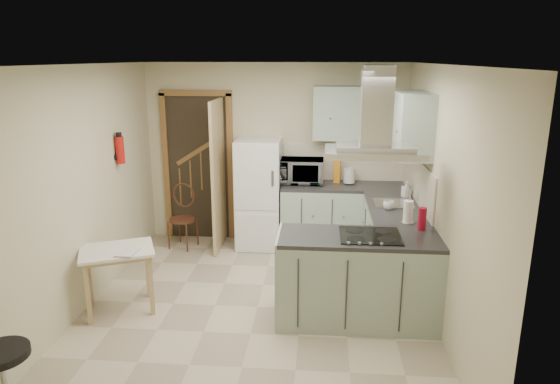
# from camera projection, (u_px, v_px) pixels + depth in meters

# --- Properties ---
(floor) EXTENTS (4.20, 4.20, 0.00)m
(floor) POSITION_uv_depth(u_px,v_px,m) (258.00, 307.00, 5.30)
(floor) COLOR #C2B297
(floor) RESTS_ON ground
(ceiling) EXTENTS (4.20, 4.20, 0.00)m
(ceiling) POSITION_uv_depth(u_px,v_px,m) (254.00, 64.00, 4.64)
(ceiling) COLOR silver
(ceiling) RESTS_ON back_wall
(back_wall) EXTENTS (3.60, 0.00, 3.60)m
(back_wall) POSITION_uv_depth(u_px,v_px,m) (275.00, 154.00, 6.99)
(back_wall) COLOR beige
(back_wall) RESTS_ON floor
(left_wall) EXTENTS (0.00, 4.20, 4.20)m
(left_wall) POSITION_uv_depth(u_px,v_px,m) (82.00, 190.00, 5.11)
(left_wall) COLOR beige
(left_wall) RESTS_ON floor
(right_wall) EXTENTS (0.00, 4.20, 4.20)m
(right_wall) POSITION_uv_depth(u_px,v_px,m) (440.00, 198.00, 4.83)
(right_wall) COLOR beige
(right_wall) RESTS_ON floor
(doorway) EXTENTS (1.10, 0.12, 2.10)m
(doorway) POSITION_uv_depth(u_px,v_px,m) (198.00, 167.00, 7.10)
(doorway) COLOR brown
(doorway) RESTS_ON floor
(fridge) EXTENTS (0.60, 0.60, 1.50)m
(fridge) POSITION_uv_depth(u_px,v_px,m) (259.00, 194.00, 6.85)
(fridge) COLOR white
(fridge) RESTS_ON floor
(counter_back) EXTENTS (1.08, 0.60, 0.90)m
(counter_back) POSITION_uv_depth(u_px,v_px,m) (321.00, 216.00, 6.86)
(counter_back) COLOR #9EB2A0
(counter_back) RESTS_ON floor
(counter_right) EXTENTS (0.60, 1.95, 0.90)m
(counter_right) POSITION_uv_depth(u_px,v_px,m) (389.00, 235.00, 6.14)
(counter_right) COLOR #9EB2A0
(counter_right) RESTS_ON floor
(splashback) EXTENTS (1.68, 0.02, 0.50)m
(splashback) POSITION_uv_depth(u_px,v_px,m) (344.00, 162.00, 6.93)
(splashback) COLOR beige
(splashback) RESTS_ON counter_back
(wall_cabinet_back) EXTENTS (0.85, 0.35, 0.70)m
(wall_cabinet_back) POSITION_uv_depth(u_px,v_px,m) (345.00, 113.00, 6.59)
(wall_cabinet_back) COLOR #9EB2A0
(wall_cabinet_back) RESTS_ON back_wall
(wall_cabinet_right) EXTENTS (0.35, 0.90, 0.70)m
(wall_cabinet_right) POSITION_uv_depth(u_px,v_px,m) (411.00, 124.00, 5.50)
(wall_cabinet_right) COLOR #9EB2A0
(wall_cabinet_right) RESTS_ON right_wall
(peninsula) EXTENTS (1.55, 0.65, 0.90)m
(peninsula) POSITION_uv_depth(u_px,v_px,m) (358.00, 279.00, 4.93)
(peninsula) COLOR #9EB2A0
(peninsula) RESTS_ON floor
(hob) EXTENTS (0.58, 0.50, 0.01)m
(hob) POSITION_uv_depth(u_px,v_px,m) (370.00, 236.00, 4.80)
(hob) COLOR black
(hob) RESTS_ON peninsula
(extractor_hood) EXTENTS (0.90, 0.55, 0.10)m
(extractor_hood) POSITION_uv_depth(u_px,v_px,m) (374.00, 152.00, 4.58)
(extractor_hood) COLOR silver
(extractor_hood) RESTS_ON ceiling
(sink) EXTENTS (0.45, 0.40, 0.01)m
(sink) POSITION_uv_depth(u_px,v_px,m) (393.00, 203.00, 5.86)
(sink) COLOR silver
(sink) RESTS_ON counter_right
(fire_extinguisher) EXTENTS (0.10, 0.10, 0.32)m
(fire_extinguisher) POSITION_uv_depth(u_px,v_px,m) (120.00, 150.00, 5.91)
(fire_extinguisher) COLOR #B2140F
(fire_extinguisher) RESTS_ON left_wall
(drop_leaf_table) EXTENTS (0.88, 0.78, 0.68)m
(drop_leaf_table) POSITION_uv_depth(u_px,v_px,m) (119.00, 280.00, 5.16)
(drop_leaf_table) COLOR #CEBF7F
(drop_leaf_table) RESTS_ON floor
(bentwood_chair) EXTENTS (0.44, 0.44, 0.81)m
(bentwood_chair) POSITION_uv_depth(u_px,v_px,m) (182.00, 220.00, 6.86)
(bentwood_chair) COLOR #4F311A
(bentwood_chair) RESTS_ON floor
(stool) EXTENTS (0.52, 0.52, 0.54)m
(stool) POSITION_uv_depth(u_px,v_px,m) (5.00, 382.00, 3.65)
(stool) COLOR black
(stool) RESTS_ON floor
(microwave) EXTENTS (0.60, 0.40, 0.33)m
(microwave) POSITION_uv_depth(u_px,v_px,m) (301.00, 171.00, 6.79)
(microwave) COLOR black
(microwave) RESTS_ON counter_back
(kettle) EXTENTS (0.17, 0.17, 0.23)m
(kettle) POSITION_uv_depth(u_px,v_px,m) (349.00, 176.00, 6.74)
(kettle) COLOR silver
(kettle) RESTS_ON counter_back
(cereal_box) EXTENTS (0.10, 0.22, 0.32)m
(cereal_box) POSITION_uv_depth(u_px,v_px,m) (337.00, 170.00, 6.87)
(cereal_box) COLOR orange
(cereal_box) RESTS_ON counter_back
(soap_bottle) EXTENTS (0.12, 0.12, 0.20)m
(soap_bottle) POSITION_uv_depth(u_px,v_px,m) (406.00, 189.00, 6.12)
(soap_bottle) COLOR #A9AAB5
(soap_bottle) RESTS_ON counter_right
(paper_towel) EXTENTS (0.12, 0.12, 0.25)m
(paper_towel) POSITION_uv_depth(u_px,v_px,m) (408.00, 211.00, 5.15)
(paper_towel) COLOR white
(paper_towel) RESTS_ON counter_right
(cup) EXTENTS (0.14, 0.14, 0.10)m
(cup) POSITION_uv_depth(u_px,v_px,m) (389.00, 205.00, 5.63)
(cup) COLOR silver
(cup) RESTS_ON counter_right
(red_bottle) EXTENTS (0.10, 0.10, 0.23)m
(red_bottle) POSITION_uv_depth(u_px,v_px,m) (422.00, 219.00, 4.94)
(red_bottle) COLOR #AA0E26
(red_bottle) RESTS_ON peninsula
(book) EXTENTS (0.20, 0.26, 0.11)m
(book) POSITION_uv_depth(u_px,v_px,m) (119.00, 248.00, 4.96)
(book) COLOR #933142
(book) RESTS_ON drop_leaf_table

